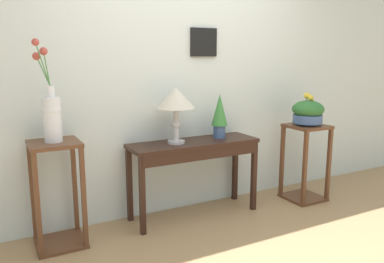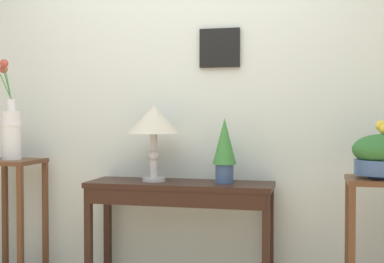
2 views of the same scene
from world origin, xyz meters
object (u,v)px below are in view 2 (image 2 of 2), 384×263
at_px(potted_plant_on_console, 224,147).
at_px(planter_bowl_wide_right, 381,155).
at_px(flower_vase_tall_left, 11,127).
at_px(console_table, 179,198).
at_px(pedestal_stand_right, 380,248).
at_px(table_lamp, 154,123).
at_px(pedestal_stand_left, 12,219).

xyz_separation_m(potted_plant_on_console, planter_bowl_wide_right, (0.94, -0.20, -0.02)).
bearing_deg(potted_plant_on_console, flower_vase_tall_left, -178.31).
bearing_deg(console_table, flower_vase_tall_left, 179.80).
distance_m(potted_plant_on_console, planter_bowl_wide_right, 0.96).
bearing_deg(flower_vase_tall_left, pedestal_stand_right, -3.63).
bearing_deg(potted_plant_on_console, planter_bowl_wide_right, -12.10).
xyz_separation_m(pedestal_stand_right, planter_bowl_wide_right, (0.00, 0.00, 0.54)).
height_order(table_lamp, flower_vase_tall_left, flower_vase_tall_left).
bearing_deg(flower_vase_tall_left, console_table, -0.20).
bearing_deg(console_table, pedestal_stand_left, 179.73).
bearing_deg(console_table, planter_bowl_wide_right, -7.04).
xyz_separation_m(potted_plant_on_console, flower_vase_tall_left, (-1.53, -0.05, 0.13)).
distance_m(table_lamp, flower_vase_tall_left, 1.06).
xyz_separation_m(console_table, table_lamp, (-0.18, 0.02, 0.50)).
relative_size(potted_plant_on_console, pedestal_stand_left, 0.50).
height_order(potted_plant_on_console, pedestal_stand_left, potted_plant_on_console).
bearing_deg(console_table, potted_plant_on_console, 9.54).
height_order(table_lamp, pedestal_stand_right, table_lamp).
bearing_deg(pedestal_stand_left, console_table, -0.27).
xyz_separation_m(console_table, planter_bowl_wide_right, (1.24, -0.15, 0.32)).
relative_size(console_table, table_lamp, 2.42).
relative_size(pedestal_stand_left, flower_vase_tall_left, 1.11).
bearing_deg(planter_bowl_wide_right, potted_plant_on_console, 167.90).
bearing_deg(potted_plant_on_console, table_lamp, -176.89).
bearing_deg(potted_plant_on_console, console_table, -170.46).
relative_size(table_lamp, potted_plant_on_console, 1.20).
bearing_deg(planter_bowl_wide_right, pedestal_stand_right, -136.93).
height_order(pedestal_stand_right, planter_bowl_wide_right, planter_bowl_wide_right).
bearing_deg(potted_plant_on_console, pedestal_stand_right, -12.11).
bearing_deg(table_lamp, flower_vase_tall_left, -178.95).
bearing_deg(pedestal_stand_right, console_table, 172.95).
relative_size(pedestal_stand_left, planter_bowl_wide_right, 2.58).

